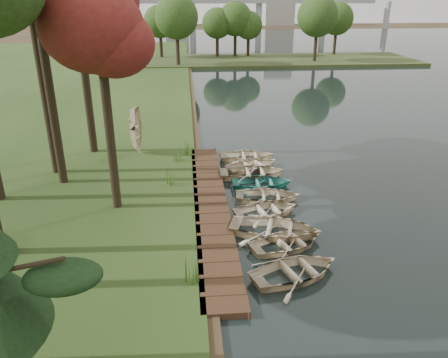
{
  "coord_description": "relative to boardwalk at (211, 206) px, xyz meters",
  "views": [
    {
      "loc": [
        -2.61,
        -18.95,
        9.53
      ],
      "look_at": [
        -0.98,
        -0.23,
        1.62
      ],
      "focal_mm": 35.0,
      "sensor_mm": 36.0,
      "label": 1
    }
  ],
  "objects": [
    {
      "name": "building_b",
      "position": [
        -3.4,
        145.0,
        5.85
      ],
      "size": [
        8.0,
        8.0,
        12.0
      ],
      "primitive_type": "cube",
      "color": "#A5A5A0",
      "rests_on": "ground"
    },
    {
      "name": "rowboat_1",
      "position": [
        2.88,
        -3.92,
        0.23
      ],
      "size": [
        3.76,
        3.17,
        0.67
      ],
      "primitive_type": "imported",
      "rotation": [
        0.0,
        0.0,
        1.88
      ],
      "color": "beige",
      "rests_on": "water"
    },
    {
      "name": "reeds_0",
      "position": [
        -1.0,
        -6.22,
        0.69
      ],
      "size": [
        0.6,
        0.6,
        1.07
      ],
      "primitive_type": "cone",
      "color": "#3F661E",
      "rests_on": "bank"
    },
    {
      "name": "rowboat_4",
      "position": [
        2.87,
        0.54,
        0.24
      ],
      "size": [
        3.44,
        2.6,
        0.67
      ],
      "primitive_type": "imported",
      "rotation": [
        0.0,
        0.0,
        1.48
      ],
      "color": "beige",
      "rests_on": "water"
    },
    {
      "name": "reeds_1",
      "position": [
        -1.97,
        2.33,
        0.63
      ],
      "size": [
        0.6,
        0.6,
        0.95
      ],
      "primitive_type": "cone",
      "color": "#3F661E",
      "rests_on": "bank"
    },
    {
      "name": "boardwalk",
      "position": [
        0.0,
        0.0,
        0.0
      ],
      "size": [
        1.6,
        16.0,
        0.3
      ],
      "primitive_type": "cube",
      "color": "#3C2617",
      "rests_on": "ground"
    },
    {
      "name": "ground",
      "position": [
        1.6,
        0.0,
        -0.15
      ],
      "size": [
        300.0,
        300.0,
        0.0
      ],
      "primitive_type": "plane",
      "color": "#3D2F1D"
    },
    {
      "name": "rowboat_8",
      "position": [
        2.66,
        6.48,
        0.25
      ],
      "size": [
        3.41,
        2.45,
        0.7
      ],
      "primitive_type": "imported",
      "rotation": [
        0.0,
        0.0,
        1.56
      ],
      "color": "beige",
      "rests_on": "water"
    },
    {
      "name": "far_trees",
      "position": [
        6.27,
        50.0,
        6.28
      ],
      "size": [
        45.6,
        5.6,
        8.8
      ],
      "color": "black",
      "rests_on": "peninsula"
    },
    {
      "name": "stored_rowboat",
      "position": [
        -4.13,
        7.62,
        0.46
      ],
      "size": [
        3.3,
        2.62,
        0.61
      ],
      "primitive_type": "imported",
      "rotation": [
        3.14,
        0.0,
        1.38
      ],
      "color": "beige",
      "rests_on": "bank"
    },
    {
      "name": "rowboat_0",
      "position": [
        2.75,
        -5.93,
        0.26
      ],
      "size": [
        4.06,
        3.43,
        0.72
      ],
      "primitive_type": "imported",
      "rotation": [
        0.0,
        0.0,
        1.89
      ],
      "color": "beige",
      "rests_on": "water"
    },
    {
      "name": "rowboat_6",
      "position": [
        2.54,
        3.6,
        0.28
      ],
      "size": [
        3.77,
        2.74,
        0.77
      ],
      "primitive_type": "imported",
      "rotation": [
        0.0,
        0.0,
        1.6
      ],
      "color": "beige",
      "rests_on": "water"
    },
    {
      "name": "bridge",
      "position": [
        13.91,
        120.0,
        6.93
      ],
      "size": [
        95.9,
        4.0,
        8.6
      ],
      "color": "#A5A5A0",
      "rests_on": "ground"
    },
    {
      "name": "reeds_2",
      "position": [
        -1.65,
        5.99,
        0.59
      ],
      "size": [
        0.6,
        0.6,
        0.88
      ],
      "primitive_type": "cone",
      "color": "#3F661E",
      "rests_on": "bank"
    },
    {
      "name": "peninsula",
      "position": [
        9.6,
        50.0,
        0.08
      ],
      "size": [
        50.0,
        14.0,
        0.45
      ],
      "primitive_type": "cube",
      "color": "#34421D",
      "rests_on": "ground"
    },
    {
      "name": "rowboat_3",
      "position": [
        2.53,
        -1.0,
        0.22
      ],
      "size": [
        3.56,
        2.89,
        0.65
      ],
      "primitive_type": "imported",
      "rotation": [
        0.0,
        0.0,
        1.8
      ],
      "color": "beige",
      "rests_on": "water"
    },
    {
      "name": "rowboat_7",
      "position": [
        2.75,
        4.79,
        0.25
      ],
      "size": [
        4.06,
        3.59,
        0.7
      ],
      "primitive_type": "imported",
      "rotation": [
        0.0,
        0.0,
        2.0
      ],
      "color": "beige",
      "rests_on": "water"
    },
    {
      "name": "tree_2",
      "position": [
        -4.45,
        0.02,
        8.22
      ],
      "size": [
        3.9,
        3.9,
        9.84
      ],
      "color": "black",
      "rests_on": "bank"
    },
    {
      "name": "reeds_3",
      "position": [
        -1.0,
        6.92,
        0.64
      ],
      "size": [
        0.6,
        0.6,
        0.98
      ],
      "primitive_type": "cone",
      "color": "#3F661E",
      "rests_on": "bank"
    },
    {
      "name": "rowboat_5",
      "position": [
        2.85,
        2.21,
        0.23
      ],
      "size": [
        3.24,
        2.32,
        0.67
      ],
      "primitive_type": "imported",
      "rotation": [
        0.0,
        0.0,
        1.57
      ],
      "color": "teal",
      "rests_on": "water"
    },
    {
      "name": "rowboat_2",
      "position": [
        2.56,
        -2.89,
        0.31
      ],
      "size": [
        4.57,
        3.83,
        0.81
      ],
      "primitive_type": "imported",
      "rotation": [
        0.0,
        0.0,
        1.27
      ],
      "color": "beige",
      "rests_on": "water"
    }
  ]
}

